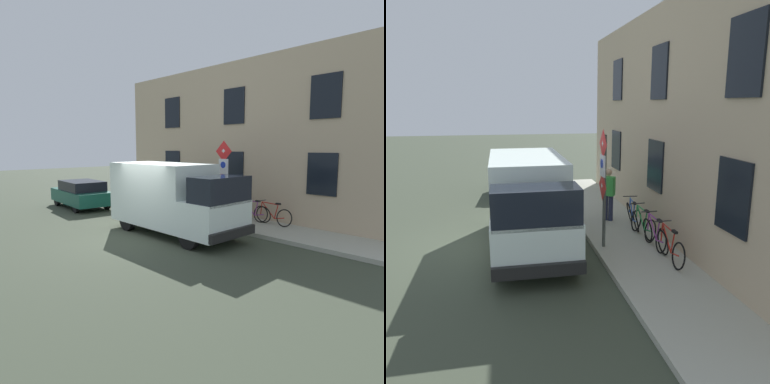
% 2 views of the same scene
% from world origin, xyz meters
% --- Properties ---
extents(ground_plane, '(80.00, 80.00, 0.00)m').
position_xyz_m(ground_plane, '(0.00, 0.00, 0.00)').
color(ground_plane, '#3A4233').
extents(sidewalk_slab, '(2.13, 16.60, 0.14)m').
position_xyz_m(sidewalk_slab, '(3.80, 0.00, 0.07)').
color(sidewalk_slab, '#A7A797').
rests_on(sidewalk_slab, ground_plane).
extents(building_facade, '(0.75, 14.60, 6.66)m').
position_xyz_m(building_facade, '(5.21, 0.00, 3.33)').
color(building_facade, tan).
rests_on(building_facade, ground_plane).
extents(sign_post_stacked, '(0.15, 0.56, 3.05)m').
position_xyz_m(sign_post_stacked, '(2.94, -1.11, 2.10)').
color(sign_post_stacked, '#474C47').
rests_on(sign_post_stacked, sidewalk_slab).
extents(delivery_van, '(2.01, 5.33, 2.50)m').
position_xyz_m(delivery_van, '(1.04, -0.40, 1.33)').
color(delivery_van, white).
rests_on(delivery_van, ground_plane).
extents(parked_hatchback, '(2.06, 4.13, 1.38)m').
position_xyz_m(parked_hatchback, '(1.18, 6.91, 0.73)').
color(parked_hatchback, '#155041').
rests_on(parked_hatchback, ground_plane).
extents(bicycle_red, '(0.46, 1.71, 0.89)m').
position_xyz_m(bicycle_red, '(4.32, -2.37, 0.51)').
color(bicycle_red, black).
rests_on(bicycle_red, sidewalk_slab).
extents(bicycle_purple, '(0.46, 1.71, 0.89)m').
position_xyz_m(bicycle_purple, '(4.32, -1.45, 0.51)').
color(bicycle_purple, black).
rests_on(bicycle_purple, sidewalk_slab).
extents(bicycle_green, '(0.46, 1.72, 0.89)m').
position_xyz_m(bicycle_green, '(4.32, -0.54, 0.51)').
color(bicycle_green, black).
rests_on(bicycle_green, sidewalk_slab).
extents(bicycle_blue, '(0.51, 1.72, 0.89)m').
position_xyz_m(bicycle_blue, '(4.32, 0.38, 0.51)').
color(bicycle_blue, black).
rests_on(bicycle_blue, sidewalk_slab).
extents(pedestrian, '(0.48, 0.44, 1.72)m').
position_xyz_m(pedestrian, '(3.76, 1.22, 1.07)').
color(pedestrian, '#262B47').
rests_on(pedestrian, sidewalk_slab).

